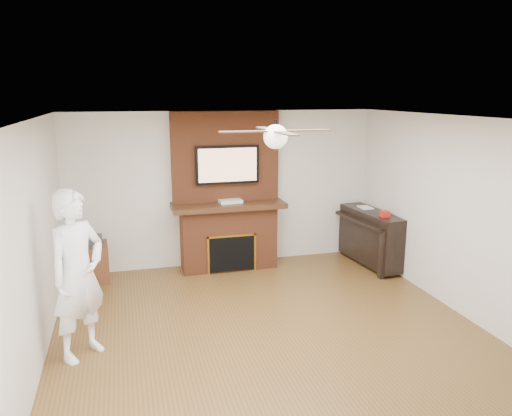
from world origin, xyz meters
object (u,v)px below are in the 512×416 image
object	(u,v)px
side_table	(88,261)
piano	(371,236)
person	(78,275)
fireplace	(227,207)

from	to	relation	value
side_table	piano	world-z (taller)	piano
person	side_table	xyz separation A→B (m)	(-0.06, 2.32, -0.61)
fireplace	side_table	bearing A→B (deg)	-178.22
fireplace	side_table	world-z (taller)	fireplace
fireplace	piano	world-z (taller)	fireplace
side_table	piano	size ratio (longest dim) A/B	0.47
person	fireplace	bearing A→B (deg)	3.73
piano	fireplace	bearing A→B (deg)	160.71
piano	person	bearing A→B (deg)	-163.05
fireplace	side_table	xyz separation A→B (m)	(-2.16, -0.07, -0.69)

